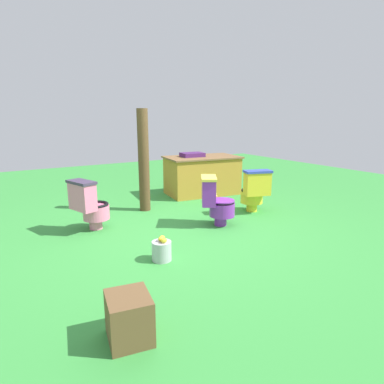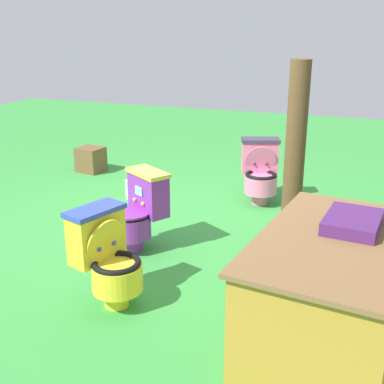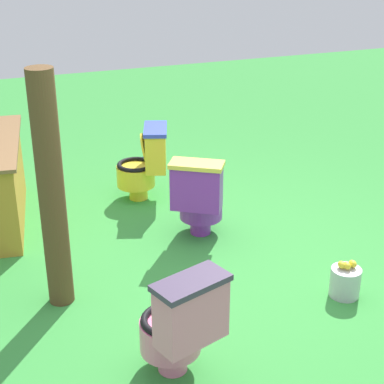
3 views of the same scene
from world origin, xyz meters
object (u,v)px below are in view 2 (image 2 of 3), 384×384
toilet_purple (139,211)px  small_crate (91,160)px  toilet_yellow (107,257)px  toilet_pink (260,171)px  wooden_post (295,157)px  lemon_bucket (134,189)px  vendor_table (331,294)px

toilet_purple → small_crate: bearing=-17.2°
toilet_yellow → toilet_pink: size_ratio=1.00×
toilet_pink → wooden_post: wooden_post is taller
toilet_purple → lemon_bucket: toilet_purple is taller
toilet_pink → vendor_table: vendor_table is taller
wooden_post → small_crate: size_ratio=4.96×
lemon_bucket → toilet_pink: bearing=105.8°
wooden_post → lemon_bucket: wooden_post is taller
toilet_yellow → small_crate: bearing=-127.9°
toilet_yellow → lemon_bucket: toilet_yellow is taller
lemon_bucket → small_crate: bearing=-126.6°
toilet_purple → toilet_pink: same height
vendor_table → small_crate: bearing=-129.9°
wooden_post → lemon_bucket: 2.18m
toilet_purple → lemon_bucket: 1.42m
toilet_purple → toilet_yellow: bearing=134.5°
toilet_purple → small_crate: (-2.02, -1.74, -0.20)m
small_crate → wooden_post: bearing=64.3°
toilet_pink → wooden_post: 1.28m
toilet_yellow → toilet_pink: (-2.54, 0.54, 0.00)m
small_crate → lemon_bucket: bearing=53.4°
toilet_purple → toilet_pink: (-1.62, 0.74, 0.00)m
toilet_purple → vendor_table: size_ratio=0.47×
small_crate → lemon_bucket: 1.34m
wooden_post → toilet_yellow: bearing=-35.9°
toilet_yellow → toilet_purple: 0.94m
toilet_yellow → toilet_purple: bearing=-149.0°
toilet_yellow → small_crate: (-2.94, -1.94, -0.20)m
toilet_pink → lemon_bucket: 1.49m
wooden_post → lemon_bucket: (-0.66, -1.95, -0.73)m
lemon_bucket → wooden_post: bearing=71.3°
toilet_pink → vendor_table: size_ratio=0.47×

